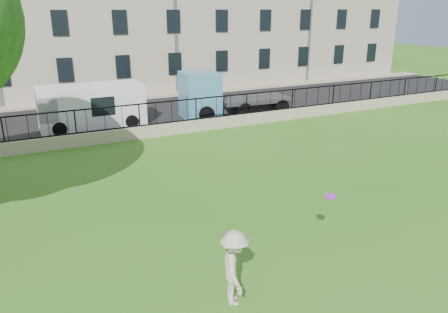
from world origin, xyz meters
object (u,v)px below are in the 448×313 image
frisbee (330,196)px  blue_truck (234,93)px  white_van (92,106)px  man (234,268)px

frisbee → blue_truck: bearing=70.9°
frisbee → white_van: white_van is taller
man → blue_truck: bearing=-9.4°
man → frisbee: size_ratio=6.35×
blue_truck → frisbee: bearing=-104.5°
man → white_van: (0.13, 16.53, 0.28)m
man → blue_truck: 17.78m
man → white_van: bearing=18.0°
frisbee → man: bearing=-167.1°
frisbee → white_van: size_ratio=0.05×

